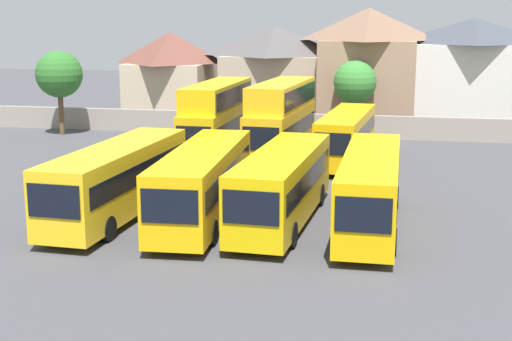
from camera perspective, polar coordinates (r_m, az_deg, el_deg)
name	(u,v)px	position (r m, az deg, el deg)	size (l,w,h in m)	color
ground	(297,152)	(51.34, 3.24, 1.47)	(140.00, 140.00, 0.00)	#424247
depot_boundary_wall	(309,125)	(57.87, 4.19, 3.57)	(56.00, 0.50, 1.80)	gray
bus_1	(118,177)	(34.96, -10.81, -0.51)	(3.24, 11.94, 3.41)	yellow
bus_2	(203,180)	(33.88, -4.18, -0.75)	(3.16, 12.06, 3.38)	#F1B20D
bus_3	(282,183)	(33.40, 2.09, -0.96)	(3.21, 11.60, 3.33)	#E1B80A
bus_4	(371,186)	(33.01, 8.98, -1.23)	(2.55, 12.02, 3.37)	#E9B10A
bus_5	(217,117)	(48.44, -3.09, 4.25)	(2.73, 10.39, 5.07)	gold
bus_6	(281,117)	(47.65, 1.99, 4.21)	(3.33, 10.23, 5.19)	yellow
bus_7	(346,134)	(47.52, 7.11, 2.83)	(3.25, 11.09, 3.27)	#EFAE0D
house_terrace_left	(171,74)	(68.64, -6.68, 7.51)	(7.54, 7.94, 7.92)	#C6B293
house_terrace_centre	(274,73)	(65.95, 1.45, 7.68)	(9.40, 6.63, 8.54)	tan
house_terrace_right	(368,66)	(64.39, 8.77, 8.13)	(8.44, 8.20, 10.08)	#9E7A60
house_terrace_far_right	(472,72)	(64.98, 16.57, 7.40)	(10.33, 6.45, 9.20)	silver
tree_behind_wall	(59,75)	(60.18, -15.19, 7.27)	(3.71, 3.71, 6.71)	brown
tree_right_of_lot	(355,82)	(59.66, 7.78, 6.86)	(3.47, 3.47, 5.89)	brown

